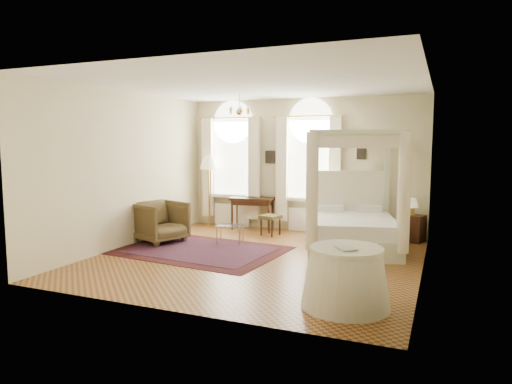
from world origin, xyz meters
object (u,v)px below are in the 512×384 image
(armchair, at_px, (160,222))
(side_table, at_px, (346,278))
(floor_lamp, at_px, (209,166))
(nightstand, at_px, (414,228))
(coffee_table, at_px, (230,227))
(writing_desk, at_px, (252,202))
(stool, at_px, (270,218))
(canopy_bed, at_px, (352,223))

(armchair, xyz_separation_m, side_table, (4.65, -2.45, -0.05))
(floor_lamp, height_order, side_table, floor_lamp)
(nightstand, distance_m, side_table, 4.69)
(nightstand, relative_size, side_table, 0.50)
(floor_lamp, bearing_deg, side_table, -45.32)
(nightstand, xyz_separation_m, armchair, (-5.24, -2.20, 0.15))
(coffee_table, bearing_deg, nightstand, 24.60)
(armchair, bearing_deg, writing_desk, -11.78)
(stool, distance_m, coffee_table, 1.25)
(nightstand, bearing_deg, stool, -169.67)
(nightstand, relative_size, coffee_table, 0.91)
(writing_desk, height_order, coffee_table, writing_desk)
(coffee_table, height_order, side_table, side_table)
(nightstand, height_order, writing_desk, writing_desk)
(writing_desk, bearing_deg, stool, -39.23)
(side_table, bearing_deg, coffee_table, 137.07)
(writing_desk, distance_m, floor_lamp, 1.54)
(floor_lamp, bearing_deg, nightstand, 0.00)
(coffee_table, bearing_deg, floor_lamp, 130.10)
(writing_desk, distance_m, stool, 0.97)
(writing_desk, height_order, side_table, side_table)
(stool, height_order, coffee_table, stool)
(armchair, bearing_deg, side_table, -98.84)
(canopy_bed, distance_m, armchair, 4.20)
(coffee_table, relative_size, floor_lamp, 0.36)
(canopy_bed, xyz_separation_m, floor_lamp, (-4.05, 1.28, 1.03))
(stool, bearing_deg, side_table, -57.11)
(coffee_table, relative_size, side_table, 0.55)
(nightstand, height_order, armchair, armchair)
(coffee_table, distance_m, side_table, 4.31)
(nightstand, height_order, side_table, side_table)
(writing_desk, xyz_separation_m, stool, (0.72, -0.59, -0.29))
(canopy_bed, bearing_deg, side_table, -80.71)
(nightstand, xyz_separation_m, side_table, (-0.59, -4.65, 0.10))
(writing_desk, height_order, stool, writing_desk)
(canopy_bed, xyz_separation_m, stool, (-2.08, 0.70, -0.15))
(armchair, bearing_deg, nightstand, -48.31)
(writing_desk, relative_size, stool, 2.19)
(canopy_bed, relative_size, armchair, 2.65)
(canopy_bed, distance_m, coffee_table, 2.65)
(writing_desk, distance_m, coffee_table, 1.76)
(nightstand, distance_m, armchair, 5.68)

